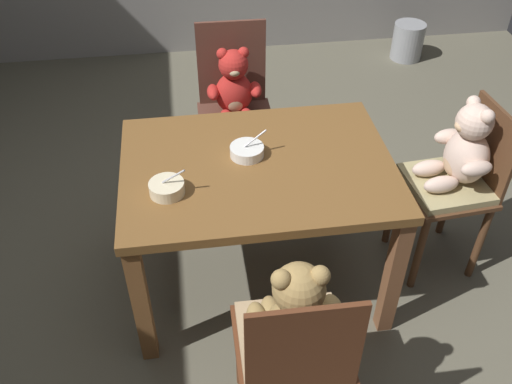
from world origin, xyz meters
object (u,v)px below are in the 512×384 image
object	(u,v)px
dining_table	(258,182)
teddy_chair_far_center	(234,96)
teddy_chair_near_front	(295,330)
porridge_bowl_cream_near_left	(167,188)
teddy_chair_near_right	(459,164)
porridge_bowl_white_center	(247,151)
metal_pail	(408,41)

from	to	relation	value
dining_table	teddy_chair_far_center	world-z (taller)	teddy_chair_far_center
teddy_chair_near_front	porridge_bowl_cream_near_left	size ratio (longest dim) A/B	6.17
teddy_chair_far_center	porridge_bowl_cream_near_left	distance (m)	0.99
teddy_chair_near_right	porridge_bowl_white_center	size ratio (longest dim) A/B	5.88
porridge_bowl_cream_near_left	porridge_bowl_white_center	size ratio (longest dim) A/B	0.96
dining_table	teddy_chair_near_right	distance (m)	0.91
teddy_chair_near_front	porridge_bowl_cream_near_left	distance (m)	0.75
porridge_bowl_white_center	metal_pail	bearing A→B (deg)	53.17
metal_pail	teddy_chair_near_right	bearing A→B (deg)	-105.94
teddy_chair_far_center	porridge_bowl_white_center	distance (m)	0.73
dining_table	porridge_bowl_white_center	bearing A→B (deg)	119.32
teddy_chair_near_right	teddy_chair_far_center	bearing A→B (deg)	-44.07
teddy_chair_near_right	porridge_bowl_cream_near_left	world-z (taller)	teddy_chair_near_right
teddy_chair_far_center	dining_table	bearing A→B (deg)	2.02
teddy_chair_near_front	teddy_chair_far_center	xyz separation A→B (m)	(-0.03, 1.54, -0.02)
teddy_chair_far_center	porridge_bowl_white_center	bearing A→B (deg)	-0.82
dining_table	porridge_bowl_cream_near_left	xyz separation A→B (m)	(-0.38, -0.14, 0.13)
porridge_bowl_cream_near_left	metal_pail	xyz separation A→B (m)	(1.90, 2.29, -0.58)
teddy_chair_far_center	metal_pail	size ratio (longest dim) A/B	3.25
dining_table	porridge_bowl_white_center	distance (m)	0.14
teddy_chair_near_front	metal_pail	distance (m)	3.31
teddy_chair_near_front	teddy_chair_near_right	bearing A→B (deg)	-48.62
metal_pail	dining_table	bearing A→B (deg)	-125.36
teddy_chair_far_center	porridge_bowl_cream_near_left	bearing A→B (deg)	-20.70
teddy_chair_near_front	teddy_chair_far_center	distance (m)	1.54
teddy_chair_far_center	teddy_chair_near_right	bearing A→B (deg)	51.57
teddy_chair_near_right	teddy_chair_far_center	xyz separation A→B (m)	(-0.93, 0.76, -0.01)
teddy_chair_near_front	teddy_chair_far_center	world-z (taller)	teddy_chair_far_center
teddy_chair_near_right	porridge_bowl_cream_near_left	distance (m)	1.31
teddy_chair_far_center	metal_pail	distance (m)	2.11
dining_table	teddy_chair_far_center	bearing A→B (deg)	91.05
porridge_bowl_cream_near_left	metal_pail	world-z (taller)	porridge_bowl_cream_near_left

